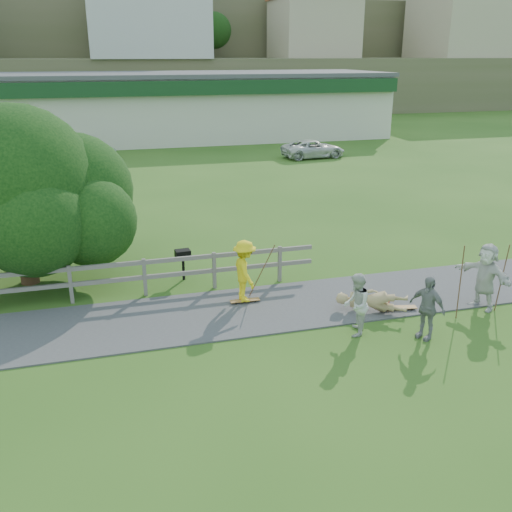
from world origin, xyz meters
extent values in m
plane|color=#2C5518|center=(0.00, 0.00, 0.00)|extent=(260.00, 260.00, 0.00)
cube|color=#3B3B3E|center=(0.00, 1.50, 0.02)|extent=(34.00, 3.00, 0.04)
cube|color=#67635B|center=(-4.00, 3.30, 0.55)|extent=(0.10, 0.10, 1.10)
cube|color=#67635B|center=(-2.00, 3.30, 0.55)|extent=(0.10, 0.10, 1.10)
cube|color=#67635B|center=(0.00, 3.30, 0.55)|extent=(0.10, 0.10, 1.10)
cube|color=#67635B|center=(2.00, 3.30, 0.55)|extent=(0.10, 0.10, 1.10)
cube|color=#67635B|center=(-4.50, 3.30, 1.00)|extent=(15.00, 0.08, 0.12)
cube|color=#67635B|center=(-4.50, 3.30, 0.55)|extent=(15.00, 0.08, 0.12)
cube|color=beige|center=(4.00, 35.00, 2.40)|extent=(32.00, 10.00, 4.80)
cube|color=#163C1C|center=(4.00, 29.80, 4.20)|extent=(32.00, 0.60, 1.00)
cube|color=#4D4D52|center=(4.00, 35.00, 4.95)|extent=(32.50, 10.50, 0.30)
cube|color=#505733|center=(0.00, 55.00, 3.00)|extent=(220.00, 14.00, 6.00)
cube|color=beige|center=(0.00, 55.00, 9.50)|extent=(10.00, 9.00, 7.00)
cube|color=#505733|center=(0.00, 68.00, 6.50)|extent=(220.00, 14.00, 13.00)
cube|color=#505733|center=(0.00, 81.00, 10.50)|extent=(220.00, 14.00, 21.00)
imported|color=yellow|center=(0.58, 1.99, 0.86)|extent=(0.70, 1.14, 1.71)
imported|color=tan|center=(3.64, 0.52, 0.34)|extent=(1.29, 1.82, 0.67)
imported|color=silver|center=(2.71, -0.49, 0.78)|extent=(0.89, 0.95, 1.57)
imported|color=gray|center=(4.26, -1.11, 0.80)|extent=(0.77, 1.01, 1.60)
imported|color=silver|center=(6.68, 0.00, 0.91)|extent=(1.03, 1.77, 1.82)
imported|color=gray|center=(-3.94, 25.53, 0.71)|extent=(4.54, 2.77, 1.41)
imported|color=silver|center=(10.79, 23.34, 0.58)|extent=(4.34, 2.29, 1.16)
sphere|color=#A81607|center=(4.24, 0.87, 0.14)|extent=(0.28, 0.28, 0.28)
cylinder|color=brown|center=(1.18, 2.39, 0.84)|extent=(0.03, 0.03, 1.67)
cylinder|color=brown|center=(5.62, -0.40, 1.00)|extent=(0.03, 0.03, 2.00)
cylinder|color=brown|center=(6.99, -0.27, 0.93)|extent=(0.03, 0.03, 1.86)
camera|label=1|loc=(-3.00, -11.92, 6.50)|focal=40.00mm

